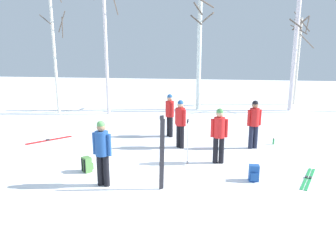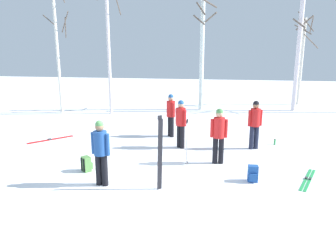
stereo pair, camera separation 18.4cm
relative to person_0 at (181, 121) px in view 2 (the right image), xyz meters
name	(u,v)px [view 2 (the right image)]	position (x,y,z in m)	size (l,w,h in m)	color
ground_plane	(138,181)	(-0.72, -3.18, -0.98)	(60.00, 60.00, 0.00)	white
person_0	(181,121)	(0.00, 0.00, 0.00)	(0.41, 0.38, 1.72)	black
person_1	(101,149)	(-1.59, -3.55, 0.00)	(0.51, 0.34, 1.72)	black
person_2	(255,122)	(2.56, 0.31, 0.00)	(0.49, 0.34, 1.72)	#1E2338
person_3	(219,132)	(1.34, -1.40, 0.00)	(0.52, 0.34, 1.72)	black
person_4	(171,113)	(-0.59, 1.45, 0.00)	(0.35, 0.43, 1.72)	black
ski_pair_planted_0	(160,153)	(-0.06, -3.54, -0.04)	(0.14, 0.14, 1.89)	black
ski_pair_lying_0	(308,179)	(3.76, -2.32, -0.97)	(0.79, 1.64, 0.05)	green
ski_pair_lying_1	(51,140)	(-5.11, 0.17, -0.97)	(1.30, 1.45, 0.05)	red
ski_poles_0	(187,141)	(0.41, -1.73, -0.22)	(0.07, 0.25, 1.42)	#B2B2BC
backpack_0	(253,174)	(2.28, -2.67, -0.77)	(0.26, 0.29, 0.44)	#1E4C99
backpack_1	(87,164)	(-2.38, -2.71, -0.77)	(0.34, 0.35, 0.44)	#4C7F3F
water_bottle_0	(275,142)	(3.37, 0.92, -0.87)	(0.07, 0.07, 0.23)	green
birch_tree_0	(57,43)	(-7.29, 5.37, 2.75)	(1.33, 1.33, 7.23)	white
birch_tree_1	(108,41)	(-4.53, 5.55, 2.88)	(1.45, 1.29, 7.74)	silver
birch_tree_2	(202,39)	(0.20, 7.61, 3.02)	(1.32, 1.56, 7.73)	silver
birch_tree_3	(299,42)	(5.45, 8.14, 2.84)	(1.26, 1.47, 7.48)	silver
birch_tree_4	(302,58)	(6.16, 10.30, 1.90)	(1.54, 1.22, 5.60)	silver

